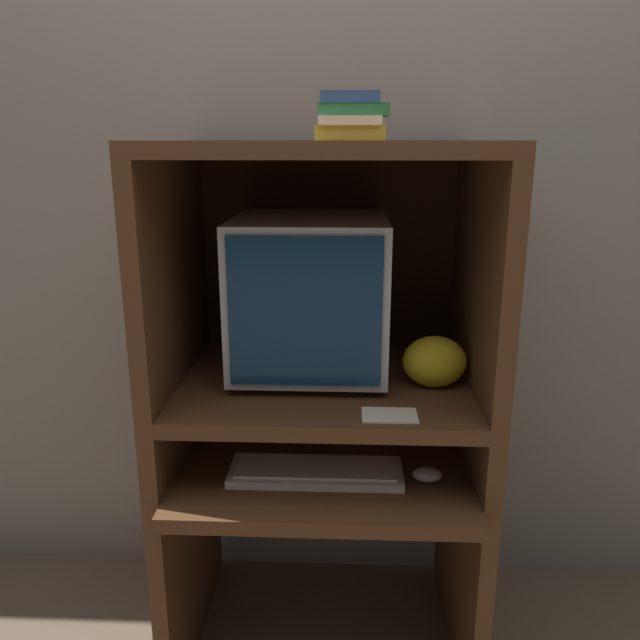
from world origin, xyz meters
TOP-DOWN VIEW (x-y plane):
  - wall_back at (0.00, 0.66)m, footprint 6.00×0.06m
  - desk_base at (0.00, 0.26)m, footprint 0.80×0.65m
  - desk_monitor_shelf at (0.00, 0.30)m, footprint 0.80×0.60m
  - hutch_upper at (0.00, 0.33)m, footprint 0.80×0.60m
  - crt_monitor at (-0.04, 0.36)m, footprint 0.39×0.42m
  - keyboard at (-0.02, 0.15)m, footprint 0.42×0.14m
  - mouse at (0.25, 0.14)m, footprint 0.07×0.05m
  - snack_bag at (0.27, 0.25)m, footprint 0.16×0.12m
  - book_stack at (0.06, 0.32)m, footprint 0.17×0.13m
  - paper_card at (0.15, 0.07)m, footprint 0.12×0.08m

SIDE VIEW (x-z plane):
  - desk_base at x=0.00m, z-range 0.07..0.69m
  - keyboard at x=-0.02m, z-range 0.61..0.64m
  - mouse at x=0.25m, z-range 0.62..0.65m
  - desk_monitor_shelf at x=0.00m, z-range 0.67..0.87m
  - paper_card at x=0.15m, z-range 0.82..0.82m
  - snack_bag at x=0.27m, z-range 0.82..0.94m
  - crt_monitor at x=-0.04m, z-range 0.82..1.23m
  - hutch_upper at x=0.00m, z-range 0.90..1.49m
  - wall_back at x=0.00m, z-range 0.00..2.60m
  - book_stack at x=0.06m, z-range 1.40..1.51m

